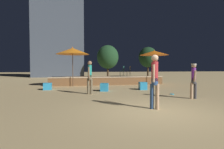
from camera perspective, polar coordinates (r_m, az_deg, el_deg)
The scene contains 16 objects.
ground_plane at distance 6.03m, azimuth 13.66°, elevation -11.61°, with size 120.00×120.00×0.00m, color tan.
wooden_deck at distance 15.74m, azimuth -1.92°, elevation -1.92°, with size 9.63×2.68×0.72m.
patio_umbrella_0 at distance 15.18m, azimuth 13.55°, elevation 6.84°, with size 2.38×2.38×2.96m.
patio_umbrella_1 at distance 13.98m, azimuth -12.74°, elevation 7.45°, with size 2.54×2.54×3.07m.
cube_seat_0 at distance 11.72m, azimuth 10.03°, elevation -3.68°, with size 0.52×0.52×0.50m.
cube_seat_1 at distance 12.25m, azimuth -20.26°, elevation -3.65°, with size 0.53×0.53×0.45m.
cube_seat_2 at distance 10.84m, azimuth -2.51°, elevation -4.15°, with size 0.60×0.60×0.49m.
person_0 at distance 9.60m, azimuth -7.27°, elevation -0.40°, with size 0.30×0.50×1.82m.
person_1 at distance 6.21m, azimuth 13.77°, elevation -1.32°, with size 0.38×0.47×1.88m.
person_2 at distance 8.92m, azimuth 25.08°, elevation -1.43°, with size 0.28×0.48×1.63m.
bistro_chair_0 at distance 16.53m, azimuth 5.64°, elevation 1.53°, with size 0.40×0.40×0.90m.
bistro_chair_1 at distance 15.60m, azimuth 3.57°, elevation 1.50°, with size 0.47×0.47×0.90m.
frisbee_disc at distance 10.03m, azimuth 18.98°, elevation -6.07°, with size 0.22×0.22×0.03m.
background_tree_0 at distance 26.61m, azimuth -1.40°, elevation 5.71°, with size 3.26×3.26×4.90m.
background_tree_1 at distance 28.82m, azimuth 11.66°, elevation 5.53°, with size 2.98×2.98×4.82m.
distant_building at distance 30.74m, azimuth -17.02°, elevation 13.56°, with size 7.99×3.88×15.17m.
Camera 1 is at (-2.53, -5.28, 1.42)m, focal length 28.00 mm.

